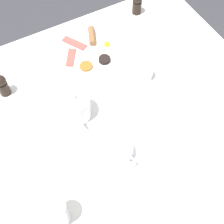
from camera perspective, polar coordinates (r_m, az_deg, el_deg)
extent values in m
plane|color=#333338|center=(1.84, 0.00, -12.97)|extent=(8.00, 8.00, 0.00)
cube|color=silver|center=(1.15, 0.00, -0.91)|extent=(1.04, 1.20, 0.03)
cylinder|color=brown|center=(1.88, 8.00, 10.97)|extent=(0.04, 0.04, 0.74)
cylinder|color=white|center=(1.31, -4.17, 10.71)|extent=(0.31, 0.31, 0.01)
cylinder|color=white|center=(1.32, -0.92, 11.99)|extent=(0.06, 0.06, 0.00)
sphere|color=yellow|center=(1.32, -0.93, 12.27)|extent=(0.02, 0.02, 0.02)
cylinder|color=brown|center=(1.35, -3.70, 13.75)|extent=(0.10, 0.06, 0.03)
cube|color=#B74C42|center=(1.34, -6.90, 12.41)|extent=(0.11, 0.08, 0.01)
cube|color=#B74C42|center=(1.29, -7.53, 9.87)|extent=(0.09, 0.08, 0.01)
cylinder|color=#D16023|center=(1.25, -4.76, 8.36)|extent=(0.05, 0.05, 0.01)
cylinder|color=black|center=(1.27, -1.37, 9.57)|extent=(0.05, 0.05, 0.02)
cylinder|color=white|center=(1.10, -6.68, 0.93)|extent=(0.11, 0.11, 0.10)
cylinder|color=white|center=(1.06, -6.97, 2.52)|extent=(0.08, 0.08, 0.01)
sphere|color=white|center=(1.05, -7.04, 2.92)|extent=(0.02, 0.02, 0.02)
cone|color=white|center=(1.06, -5.78, -1.80)|extent=(0.06, 0.03, 0.05)
torus|color=white|center=(1.14, -7.41, 3.28)|extent=(0.08, 0.02, 0.08)
cylinder|color=white|center=(1.06, 1.28, -7.95)|extent=(0.15, 0.15, 0.01)
cylinder|color=white|center=(1.03, 1.31, -7.25)|extent=(0.09, 0.09, 0.06)
cylinder|color=brown|center=(1.04, 1.30, -7.37)|extent=(0.08, 0.08, 0.05)
torus|color=white|center=(1.02, 3.50, -8.73)|extent=(0.04, 0.02, 0.04)
cylinder|color=white|center=(0.95, -10.10, -17.81)|extent=(0.07, 0.07, 0.12)
cylinder|color=white|center=(1.22, 6.24, 7.15)|extent=(0.05, 0.05, 0.06)
torus|color=white|center=(1.23, 5.52, 8.09)|extent=(0.04, 0.01, 0.04)
cylinder|color=black|center=(1.23, -19.20, 4.15)|extent=(0.04, 0.04, 0.06)
sphere|color=black|center=(1.20, -19.80, 5.37)|extent=(0.04, 0.04, 0.04)
cylinder|color=black|center=(1.48, 4.57, 18.56)|extent=(0.04, 0.04, 0.06)
cube|color=white|center=(1.40, 10.10, 13.36)|extent=(0.19, 0.17, 0.01)
cube|color=silver|center=(1.00, 3.06, -19.18)|extent=(0.09, 0.19, 0.00)
cube|color=silver|center=(1.17, 10.44, 0.85)|extent=(0.11, 0.11, 0.00)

